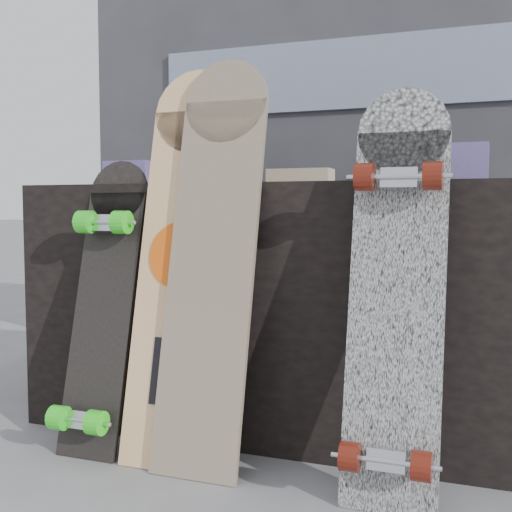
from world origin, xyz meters
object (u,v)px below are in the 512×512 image
at_px(longboard_celtic, 213,246).
at_px(longboard_cascadia, 396,286).
at_px(vendor_table, 281,306).
at_px(longboard_geisha, 182,250).
at_px(skateboard_dark, 102,301).

bearing_deg(longboard_celtic, longboard_cascadia, -6.89).
bearing_deg(longboard_celtic, vendor_table, 77.23).
height_order(longboard_celtic, longboard_cascadia, longboard_celtic).
height_order(longboard_geisha, longboard_celtic, longboard_celtic).
relative_size(vendor_table, longboard_celtic, 1.37).
bearing_deg(longboard_geisha, longboard_cascadia, -7.26).
relative_size(longboard_geisha, skateboard_dark, 1.31).
bearing_deg(vendor_table, longboard_cascadia, -44.66).
height_order(vendor_table, longboard_celtic, longboard_celtic).
xyz_separation_m(longboard_celtic, skateboard_dark, (-0.35, -0.03, -0.17)).
distance_m(longboard_celtic, skateboard_dark, 0.39).
bearing_deg(skateboard_dark, longboard_geisha, 10.10).
xyz_separation_m(longboard_celtic, longboard_cascadia, (0.52, -0.06, -0.08)).
xyz_separation_m(longboard_cascadia, skateboard_dark, (-0.87, 0.04, -0.09)).
relative_size(vendor_table, skateboard_dark, 1.83).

